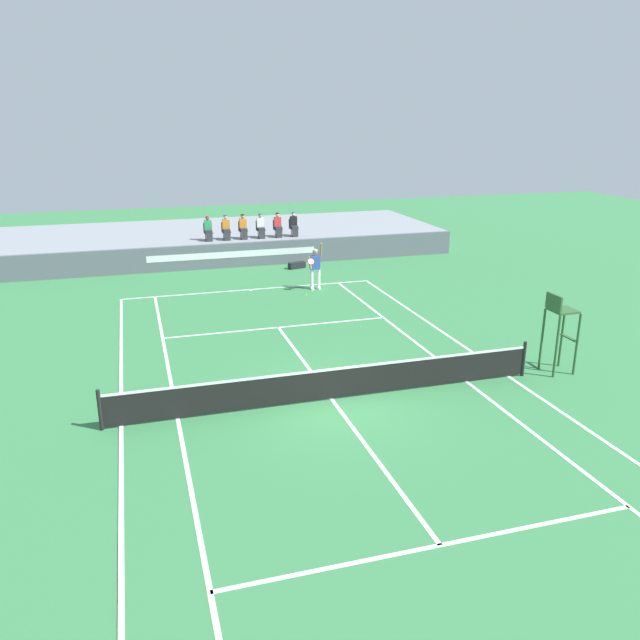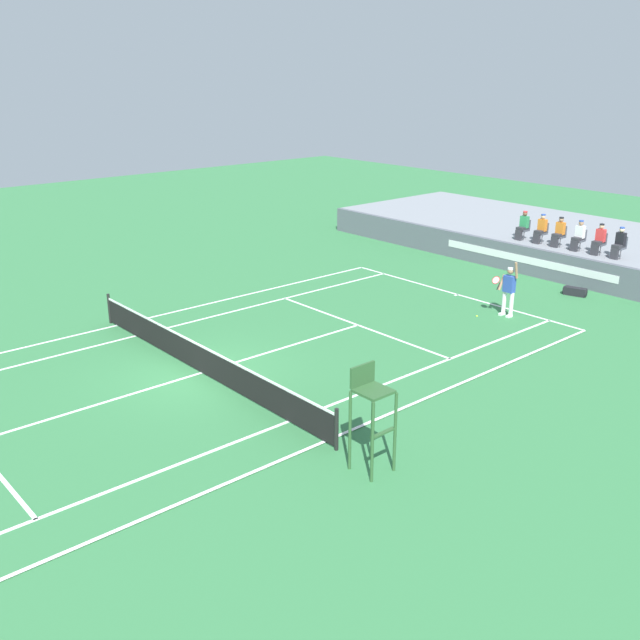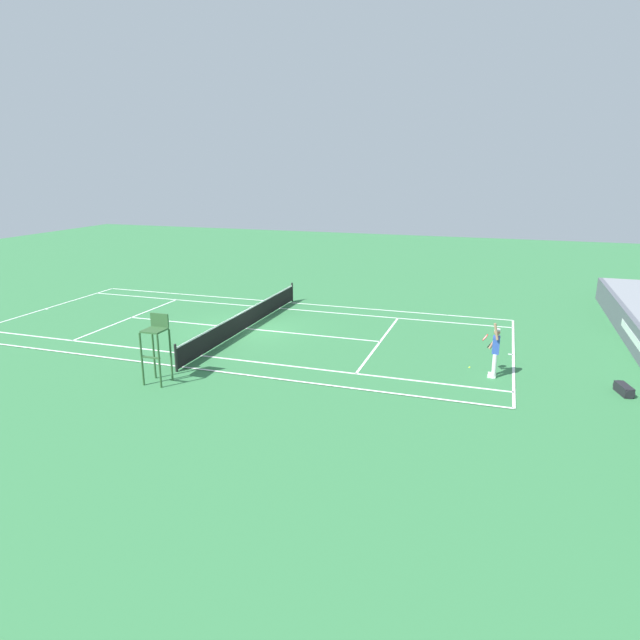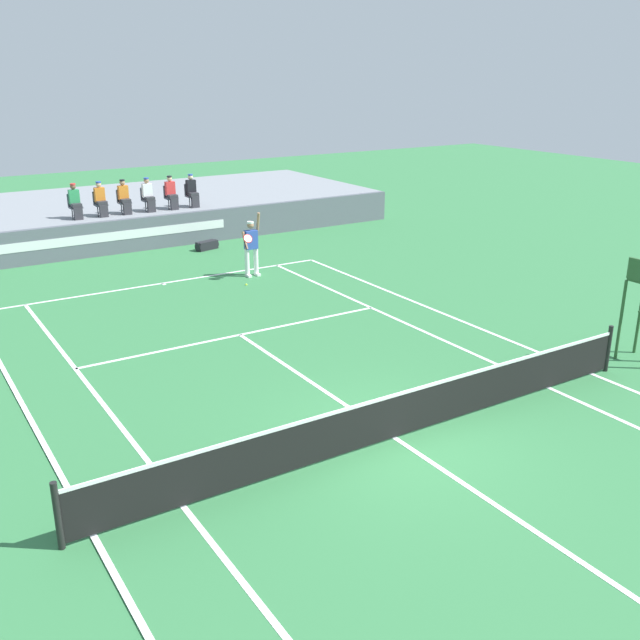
{
  "view_description": "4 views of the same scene",
  "coord_description": "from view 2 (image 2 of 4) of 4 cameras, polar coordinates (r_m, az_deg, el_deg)",
  "views": [
    {
      "loc": [
        -4.81,
        -14.93,
        7.37
      ],
      "look_at": [
        0.84,
        3.92,
        1.0
      ],
      "focal_mm": 35.53,
      "sensor_mm": 36.0,
      "label": 1
    },
    {
      "loc": [
        17.01,
        -10.12,
        8.48
      ],
      "look_at": [
        0.84,
        3.92,
        1.0
      ],
      "focal_mm": 40.41,
      "sensor_mm": 36.0,
      "label": 2
    },
    {
      "loc": [
        22.66,
        11.18,
        7.32
      ],
      "look_at": [
        0.84,
        3.92,
        1.0
      ],
      "focal_mm": 31.19,
      "sensor_mm": 36.0,
      "label": 3
    },
    {
      "loc": [
        -7.4,
        -9.17,
        6.41
      ],
      "look_at": [
        0.84,
        3.92,
        1.0
      ],
      "focal_mm": 40.45,
      "sensor_mm": 36.0,
      "label": 4
    }
  ],
  "objects": [
    {
      "name": "umpire_chair",
      "position": [
        15.8,
        4.05,
        -6.78
      ],
      "size": [
        0.77,
        0.77,
        2.44
      ],
      "color": "#2D562D",
      "rests_on": "ground"
    },
    {
      "name": "barrier_wall",
      "position": [
        32.6,
        16.08,
        4.54
      ],
      "size": [
        24.29,
        0.25,
        1.23
      ],
      "color": "#565B66",
      "rests_on": "ground"
    },
    {
      "name": "spectator_seated_4",
      "position": [
        31.92,
        21.23,
        5.95
      ],
      "size": [
        0.44,
        0.6,
        1.26
      ],
      "color": "#474C56",
      "rests_on": "bleacher_platform"
    },
    {
      "name": "court",
      "position": [
        21.53,
        -9.4,
        -4.19
      ],
      "size": [
        11.08,
        23.88,
        0.03
      ],
      "color": "#337542",
      "rests_on": "ground"
    },
    {
      "name": "spectator_seated_5",
      "position": [
        31.54,
        22.61,
        5.63
      ],
      "size": [
        0.44,
        0.6,
        1.26
      ],
      "color": "#474C56",
      "rests_on": "bleacher_platform"
    },
    {
      "name": "net",
      "position": [
        21.33,
        -9.48,
        -2.93
      ],
      "size": [
        11.98,
        0.1,
        1.07
      ],
      "color": "black",
      "rests_on": "ground"
    },
    {
      "name": "tennis_ball",
      "position": [
        26.64,
        12.32,
        0.31
      ],
      "size": [
        0.07,
        0.07,
        0.07
      ],
      "primitive_type": "sphere",
      "color": "#D1E533",
      "rests_on": "ground"
    },
    {
      "name": "bleacher_platform",
      "position": [
        36.28,
        19.94,
        5.58
      ],
      "size": [
        24.29,
        8.53,
        1.23
      ],
      "primitive_type": "cube",
      "color": "gray",
      "rests_on": "ground"
    },
    {
      "name": "spectator_seated_3",
      "position": [
        32.35,
        19.8,
        6.28
      ],
      "size": [
        0.44,
        0.6,
        1.26
      ],
      "color": "#474C56",
      "rests_on": "bleacher_platform"
    },
    {
      "name": "spectator_seated_2",
      "position": [
        32.8,
        18.4,
        6.6
      ],
      "size": [
        0.44,
        0.6,
        1.26
      ],
      "color": "#474C56",
      "rests_on": "bleacher_platform"
    },
    {
      "name": "ground_plane",
      "position": [
        21.53,
        -9.4,
        -4.21
      ],
      "size": [
        80.0,
        80.0,
        0.0
      ],
      "primitive_type": "plane",
      "color": "#337542"
    },
    {
      "name": "tennis_player",
      "position": [
        26.68,
        14.69,
        2.31
      ],
      "size": [
        0.76,
        0.62,
        2.08
      ],
      "color": "white",
      "rests_on": "ground"
    },
    {
      "name": "spectator_seated_0",
      "position": [
        33.74,
        15.78,
        7.19
      ],
      "size": [
        0.44,
        0.6,
        1.26
      ],
      "color": "#474C56",
      "rests_on": "bleacher_platform"
    },
    {
      "name": "equipment_bag",
      "position": [
        30.23,
        19.54,
        2.14
      ],
      "size": [
        0.95,
        0.55,
        0.32
      ],
      "color": "black",
      "rests_on": "ground"
    },
    {
      "name": "spectator_seated_1",
      "position": [
        33.25,
        17.1,
        6.89
      ],
      "size": [
        0.44,
        0.6,
        1.26
      ],
      "color": "#474C56",
      "rests_on": "bleacher_platform"
    }
  ]
}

